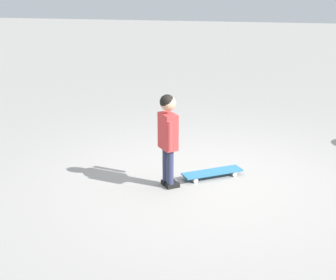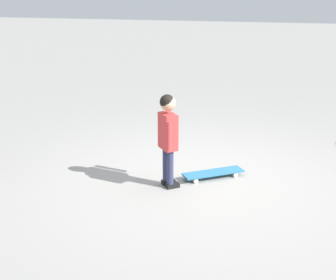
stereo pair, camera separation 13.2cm
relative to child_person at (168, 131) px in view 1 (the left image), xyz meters
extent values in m
plane|color=gray|center=(-0.42, -0.29, -0.66)|extent=(50.00, 50.00, 0.00)
cylinder|color=#2D3351|center=(0.04, -0.04, -0.42)|extent=(0.08, 0.08, 0.42)
cube|color=black|center=(0.01, -0.06, -0.63)|extent=(0.17, 0.16, 0.05)
cylinder|color=#2D3351|center=(-0.03, 0.04, -0.42)|extent=(0.08, 0.08, 0.42)
cube|color=black|center=(-0.06, 0.02, -0.63)|extent=(0.17, 0.16, 0.05)
cube|color=#D13838|center=(0.00, 0.00, -0.01)|extent=(0.26, 0.27, 0.40)
cylinder|color=#D13838|center=(0.02, -0.18, -0.01)|extent=(0.06, 0.06, 0.32)
cylinder|color=#D13838|center=(-0.05, 0.16, -0.01)|extent=(0.06, 0.06, 0.32)
sphere|color=tan|center=(0.00, 0.00, 0.31)|extent=(0.17, 0.17, 0.17)
sphere|color=black|center=(0.01, 0.01, 0.32)|extent=(0.16, 0.16, 0.16)
cube|color=teal|center=(-0.45, -0.37, -0.59)|extent=(0.71, 0.58, 0.02)
cube|color=#B7B7BC|center=(-0.66, -0.52, -0.61)|extent=(0.09, 0.11, 0.02)
cube|color=#B7B7BC|center=(-0.24, -0.22, -0.61)|extent=(0.09, 0.11, 0.02)
cylinder|color=beige|center=(-0.61, -0.58, -0.63)|extent=(0.06, 0.06, 0.06)
cylinder|color=beige|center=(-0.70, -0.46, -0.63)|extent=(0.06, 0.06, 0.06)
cylinder|color=beige|center=(-0.20, -0.29, -0.63)|extent=(0.06, 0.06, 0.06)
cylinder|color=beige|center=(-0.29, -0.16, -0.63)|extent=(0.06, 0.06, 0.06)
camera|label=1|loc=(-1.14, 4.77, 1.51)|focal=50.42mm
camera|label=2|loc=(-1.27, 4.74, 1.51)|focal=50.42mm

